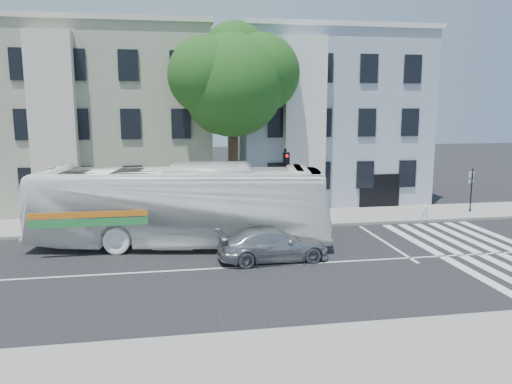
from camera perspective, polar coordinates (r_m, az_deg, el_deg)
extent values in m
plane|color=black|center=(20.39, 0.44, -8.47)|extent=(120.00, 120.00, 0.00)
cube|color=gray|center=(27.99, -2.45, -3.25)|extent=(80.00, 4.00, 0.15)
cube|color=gray|center=(13.18, 6.93, -18.91)|extent=(80.00, 4.00, 0.15)
cube|color=gray|center=(34.25, -15.87, 7.94)|extent=(12.00, 10.00, 11.00)
cube|color=#A5B2C4|center=(35.62, 7.37, 8.29)|extent=(12.00, 10.00, 11.00)
cylinder|color=#2D2116|center=(28.02, -2.62, 2.02)|extent=(0.56, 0.56, 5.20)
sphere|color=#1B3F14|center=(27.79, -2.70, 12.08)|extent=(5.60, 5.60, 5.60)
sphere|color=#1B3F14|center=(28.46, 0.48, 13.44)|extent=(4.40, 4.40, 4.40)
sphere|color=#1B3F14|center=(27.38, -5.61, 13.12)|extent=(4.20, 4.20, 4.20)
sphere|color=#1B3F14|center=(29.13, -2.42, 15.33)|extent=(3.80, 3.80, 3.80)
sphere|color=#1B3F14|center=(28.30, -4.06, 10.00)|extent=(3.40, 3.40, 3.40)
imported|color=white|center=(23.17, -8.62, -1.52)|extent=(5.32, 13.89, 3.78)
imported|color=#ADAFB4|center=(20.97, 1.97, -6.01)|extent=(2.21, 4.80, 1.36)
cylinder|color=black|center=(26.37, 3.33, 0.42)|extent=(0.14, 0.14, 4.20)
cube|color=black|center=(25.93, 3.49, 3.61)|extent=(0.33, 0.30, 0.85)
sphere|color=red|center=(25.78, 3.56, 4.13)|extent=(0.16, 0.16, 0.16)
cylinder|color=white|center=(26.15, 3.41, 1.45)|extent=(0.43, 0.17, 0.44)
cylinder|color=silver|center=(29.55, 18.75, -2.31)|extent=(0.25, 0.25, 0.62)
sphere|color=silver|center=(29.48, 18.79, -1.66)|extent=(0.23, 0.23, 0.23)
cylinder|color=silver|center=(29.53, 18.76, -2.15)|extent=(0.44, 0.25, 0.14)
cylinder|color=black|center=(32.22, 23.39, 0.18)|extent=(0.07, 0.07, 2.61)
cube|color=white|center=(32.17, 23.41, 1.86)|extent=(0.44, 0.23, 0.37)
cube|color=white|center=(32.22, 23.36, 1.12)|extent=(0.44, 0.23, 0.19)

